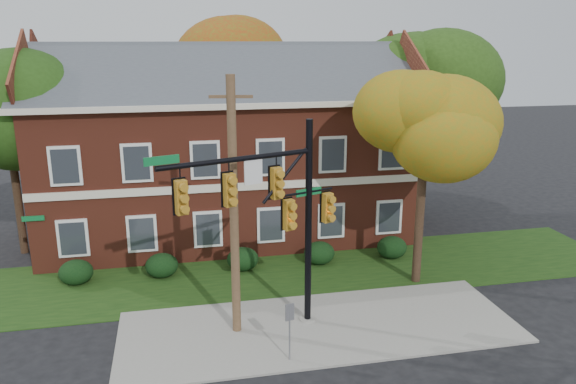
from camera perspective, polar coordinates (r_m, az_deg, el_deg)
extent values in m
plane|color=black|center=(19.70, 4.03, -15.00)|extent=(120.00, 120.00, 0.00)
cube|color=gray|center=(20.51, 3.25, -13.53)|extent=(14.00, 5.00, 0.08)
cube|color=#193811|center=(24.89, 0.23, -8.14)|extent=(30.00, 6.00, 0.04)
cube|color=maroon|center=(29.17, -6.09, 2.50)|extent=(18.00, 8.00, 7.00)
cube|color=beige|center=(28.59, -6.30, 9.59)|extent=(18.80, 8.80, 0.24)
cube|color=beige|center=(25.28, -5.13, 0.52)|extent=(18.00, 0.12, 0.35)
ellipsoid|color=black|center=(25.22, -20.74, -7.63)|extent=(1.40, 1.26, 1.05)
ellipsoid|color=black|center=(24.87, -12.70, -7.29)|extent=(1.40, 1.26, 1.05)
ellipsoid|color=black|center=(25.02, -4.62, -6.81)|extent=(1.40, 1.26, 1.05)
ellipsoid|color=black|center=(25.65, 3.20, -6.21)|extent=(1.40, 1.26, 1.05)
ellipsoid|color=black|center=(26.73, 10.50, -5.55)|extent=(1.40, 1.26, 1.05)
cylinder|color=black|center=(23.63, 13.23, -2.46)|extent=(0.36, 0.36, 5.76)
ellipsoid|color=#AC670E|center=(22.82, 13.78, 6.19)|extent=(4.25, 4.25, 3.60)
ellipsoid|color=#AC670E|center=(22.68, 15.73, 7.54)|extent=(3.50, 3.50, 3.00)
cylinder|color=black|center=(29.11, -25.80, -0.25)|extent=(0.36, 0.36, 5.76)
ellipsoid|color=#203F11|center=(28.46, -26.64, 6.75)|extent=(5.10, 5.10, 4.32)
ellipsoid|color=#203F11|center=(27.78, -25.51, 7.96)|extent=(4.20, 4.20, 3.60)
cylinder|color=black|center=(33.03, 13.09, 3.73)|extent=(0.36, 0.36, 7.04)
ellipsoid|color=#213E11|center=(32.46, 13.56, 11.36)|extent=(5.95, 5.95, 5.04)
ellipsoid|color=#213E11|center=(32.35, 15.47, 12.29)|extent=(4.90, 4.90, 4.20)
cylinder|color=black|center=(37.02, -5.86, 5.78)|extent=(0.36, 0.36, 7.68)
ellipsoid|color=#B0270F|center=(36.54, -6.07, 13.22)|extent=(6.46, 6.46, 5.47)
ellipsoid|color=#B0270F|center=(36.07, -4.45, 14.18)|extent=(5.32, 5.32, 4.56)
cylinder|color=gray|center=(20.84, 1.99, -12.88)|extent=(0.59, 0.59, 0.17)
cylinder|color=black|center=(19.40, 2.09, -3.45)|extent=(0.30, 0.30, 7.38)
cylinder|color=black|center=(17.43, -5.11, 3.34)|extent=(5.03, 1.90, 0.17)
cylinder|color=black|center=(19.04, 2.12, 0.01)|extent=(1.82, 0.71, 0.08)
cube|color=#AC751B|center=(16.94, -10.80, -0.54)|extent=(0.54, 0.45, 1.22)
cube|color=#AC751B|center=(17.52, -5.96, 0.19)|extent=(0.54, 0.45, 1.22)
cube|color=#AC751B|center=(18.28, -1.18, 0.90)|extent=(0.54, 0.45, 1.22)
cube|color=silver|center=(17.77, -3.55, 2.03)|extent=(0.61, 0.25, 0.79)
cube|color=#0D672F|center=(16.49, -12.72, 3.15)|extent=(1.01, 0.39, 0.25)
cube|color=#AC751B|center=(18.83, 0.09, -2.33)|extent=(0.54, 0.45, 1.22)
cube|color=#AC751B|center=(19.66, 4.03, -1.60)|extent=(0.54, 0.45, 1.22)
cube|color=#0D672F|center=(19.04, 2.12, 0.01)|extent=(0.96, 0.37, 0.24)
cylinder|color=brown|center=(18.59, -5.52, -1.94)|extent=(0.34, 0.34, 8.87)
cube|color=brown|center=(17.85, -5.83, 9.62)|extent=(1.38, 0.33, 0.10)
cylinder|color=slate|center=(18.13, 0.17, -14.17)|extent=(0.06, 0.06, 2.01)
cube|color=slate|center=(17.79, 0.17, -12.12)|extent=(0.29, 0.09, 0.57)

